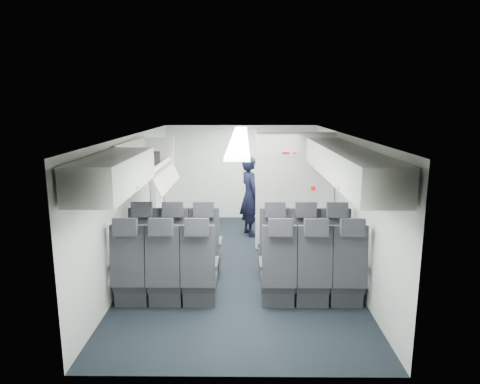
{
  "coord_description": "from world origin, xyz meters",
  "views": [
    {
      "loc": [
        0.07,
        -6.74,
        2.63
      ],
      "look_at": [
        0.0,
        0.4,
        1.15
      ],
      "focal_mm": 32.0,
      "sensor_mm": 36.0,
      "label": 1
    }
  ],
  "objects_px": {
    "galley_unit": "(283,180)",
    "flight_attendant": "(250,196)",
    "boarding_door": "(158,190)",
    "carry_on_bag": "(146,159)",
    "seat_row_mid": "(239,275)",
    "seat_row_front": "(239,252)"
  },
  "relations": [
    {
      "from": "seat_row_front",
      "to": "flight_attendant",
      "type": "relative_size",
      "value": 2.06
    },
    {
      "from": "seat_row_mid",
      "to": "galley_unit",
      "type": "relative_size",
      "value": 1.75
    },
    {
      "from": "seat_row_mid",
      "to": "flight_attendant",
      "type": "xyz_separation_m",
      "value": [
        0.19,
        3.09,
        0.4
      ]
    },
    {
      "from": "galley_unit",
      "to": "flight_attendant",
      "type": "bearing_deg",
      "value": -125.7
    },
    {
      "from": "seat_row_mid",
      "to": "carry_on_bag",
      "type": "distance_m",
      "value": 2.33
    },
    {
      "from": "seat_row_mid",
      "to": "carry_on_bag",
      "type": "bearing_deg",
      "value": 140.4
    },
    {
      "from": "seat_row_front",
      "to": "seat_row_mid",
      "type": "height_order",
      "value": "same"
    },
    {
      "from": "flight_attendant",
      "to": "carry_on_bag",
      "type": "relative_size",
      "value": 4.54
    },
    {
      "from": "seat_row_front",
      "to": "galley_unit",
      "type": "xyz_separation_m",
      "value": [
        0.95,
        3.25,
        0.55
      ]
    },
    {
      "from": "flight_attendant",
      "to": "carry_on_bag",
      "type": "distance_m",
      "value": 2.69
    },
    {
      "from": "seat_row_front",
      "to": "seat_row_mid",
      "type": "distance_m",
      "value": 0.9
    },
    {
      "from": "galley_unit",
      "to": "carry_on_bag",
      "type": "relative_size",
      "value": 5.34
    },
    {
      "from": "carry_on_bag",
      "to": "flight_attendant",
      "type": "bearing_deg",
      "value": 59.61
    },
    {
      "from": "boarding_door",
      "to": "carry_on_bag",
      "type": "relative_size",
      "value": 5.23
    },
    {
      "from": "seat_row_mid",
      "to": "carry_on_bag",
      "type": "height_order",
      "value": "carry_on_bag"
    },
    {
      "from": "seat_row_mid",
      "to": "seat_row_front",
      "type": "bearing_deg",
      "value": 90.0
    },
    {
      "from": "seat_row_mid",
      "to": "galley_unit",
      "type": "bearing_deg",
      "value": 77.12
    },
    {
      "from": "carry_on_bag",
      "to": "seat_row_mid",
      "type": "bearing_deg",
      "value": -29.64
    },
    {
      "from": "seat_row_front",
      "to": "carry_on_bag",
      "type": "bearing_deg",
      "value": 168.75
    },
    {
      "from": "galley_unit",
      "to": "flight_attendant",
      "type": "relative_size",
      "value": 1.18
    },
    {
      "from": "seat_row_front",
      "to": "seat_row_mid",
      "type": "bearing_deg",
      "value": -90.0
    },
    {
      "from": "boarding_door",
      "to": "seat_row_mid",
      "type": "bearing_deg",
      "value": -61.23
    }
  ]
}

